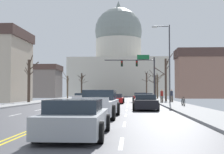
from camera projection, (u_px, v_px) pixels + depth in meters
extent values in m
cube|color=#47474D|center=(94.00, 105.00, 33.31)|extent=(14.00, 180.00, 0.06)
cube|color=yellow|center=(93.00, 105.00, 33.32)|extent=(0.10, 176.40, 0.00)
cube|color=yellow|center=(96.00, 105.00, 33.31)|extent=(0.10, 176.40, 0.00)
cube|color=silver|center=(121.00, 143.00, 9.08)|extent=(0.12, 2.20, 0.00)
cube|color=silver|center=(124.00, 124.00, 14.27)|extent=(0.12, 2.20, 0.00)
cube|color=silver|center=(126.00, 115.00, 19.45)|extent=(0.12, 2.20, 0.00)
cube|color=silver|center=(127.00, 110.00, 24.64)|extent=(0.12, 2.20, 0.00)
cube|color=silver|center=(127.00, 107.00, 29.83)|extent=(0.12, 2.20, 0.00)
cube|color=silver|center=(128.00, 104.00, 35.01)|extent=(0.12, 2.20, 0.00)
cube|color=silver|center=(128.00, 103.00, 40.20)|extent=(0.12, 2.20, 0.00)
cube|color=silver|center=(128.00, 101.00, 45.39)|extent=(0.12, 2.20, 0.00)
cube|color=silver|center=(128.00, 100.00, 50.57)|extent=(0.12, 2.20, 0.00)
cube|color=silver|center=(128.00, 99.00, 55.76)|extent=(0.12, 2.20, 0.00)
cube|color=silver|center=(128.00, 99.00, 60.95)|extent=(0.12, 2.20, 0.00)
cube|color=silver|center=(129.00, 98.00, 66.13)|extent=(0.12, 2.20, 0.00)
cube|color=silver|center=(129.00, 98.00, 71.32)|extent=(0.12, 2.20, 0.00)
cube|color=silver|center=(129.00, 97.00, 76.51)|extent=(0.12, 2.20, 0.00)
cube|color=silver|center=(129.00, 97.00, 81.69)|extent=(0.12, 2.20, 0.00)
cube|color=silver|center=(129.00, 96.00, 86.88)|extent=(0.12, 2.20, 0.00)
cube|color=silver|center=(129.00, 96.00, 92.07)|extent=(0.12, 2.20, 0.00)
cube|color=silver|center=(129.00, 96.00, 97.25)|extent=(0.12, 2.20, 0.00)
cube|color=silver|center=(15.00, 115.00, 19.85)|extent=(0.12, 2.20, 0.00)
cube|color=silver|center=(39.00, 110.00, 25.04)|extent=(0.12, 2.20, 0.00)
cube|color=silver|center=(55.00, 107.00, 30.22)|extent=(0.12, 2.20, 0.00)
cube|color=silver|center=(66.00, 104.00, 35.41)|extent=(0.12, 2.20, 0.00)
cube|color=silver|center=(74.00, 103.00, 40.59)|extent=(0.12, 2.20, 0.00)
cube|color=silver|center=(80.00, 101.00, 45.78)|extent=(0.12, 2.20, 0.00)
cube|color=silver|center=(85.00, 100.00, 50.97)|extent=(0.12, 2.20, 0.00)
cube|color=silver|center=(89.00, 99.00, 56.15)|extent=(0.12, 2.20, 0.00)
cube|color=silver|center=(93.00, 99.00, 61.34)|extent=(0.12, 2.20, 0.00)
cube|color=silver|center=(96.00, 98.00, 66.53)|extent=(0.12, 2.20, 0.00)
cube|color=silver|center=(98.00, 98.00, 71.71)|extent=(0.12, 2.20, 0.00)
cube|color=silver|center=(100.00, 97.00, 76.90)|extent=(0.12, 2.20, 0.00)
cube|color=silver|center=(102.00, 97.00, 82.09)|extent=(0.12, 2.20, 0.00)
cube|color=silver|center=(104.00, 96.00, 87.27)|extent=(0.12, 2.20, 0.00)
cube|color=silver|center=(105.00, 96.00, 92.46)|extent=(0.12, 2.20, 0.00)
cube|color=silver|center=(106.00, 96.00, 97.65)|extent=(0.12, 2.20, 0.00)
cube|color=gray|center=(175.00, 105.00, 32.84)|extent=(3.00, 180.00, 0.14)
cube|color=gray|center=(16.00, 104.00, 33.80)|extent=(3.00, 180.00, 0.14)
cylinder|color=#28282D|center=(154.00, 78.00, 48.93)|extent=(0.22, 0.22, 6.65)
cylinder|color=#28282D|center=(129.00, 60.00, 49.28)|extent=(7.80, 0.16, 0.16)
cube|color=black|center=(137.00, 64.00, 49.19)|extent=(0.32, 0.28, 0.92)
sphere|color=red|center=(137.00, 62.00, 49.04)|extent=(0.22, 0.22, 0.22)
sphere|color=#332B05|center=(137.00, 63.00, 49.03)|extent=(0.22, 0.22, 0.22)
sphere|color=black|center=(137.00, 65.00, 49.02)|extent=(0.22, 0.22, 0.22)
cube|color=black|center=(122.00, 64.00, 49.32)|extent=(0.32, 0.28, 0.92)
sphere|color=red|center=(122.00, 62.00, 49.18)|extent=(0.22, 0.22, 0.22)
sphere|color=#332B05|center=(122.00, 63.00, 49.16)|extent=(0.22, 0.22, 0.22)
sphere|color=black|center=(122.00, 65.00, 49.15)|extent=(0.22, 0.22, 0.22)
cube|color=#146033|center=(143.00, 57.00, 49.20)|extent=(1.90, 0.06, 0.70)
cylinder|color=#333338|center=(170.00, 64.00, 34.90)|extent=(0.14, 0.14, 8.78)
cylinder|color=#333338|center=(162.00, 26.00, 35.13)|extent=(1.67, 0.09, 0.09)
cube|color=#B2B2AD|center=(154.00, 27.00, 35.18)|extent=(0.56, 0.24, 0.16)
cube|color=beige|center=(118.00, 78.00, 105.06)|extent=(31.28, 20.05, 12.02)
cylinder|color=beige|center=(118.00, 50.00, 105.48)|extent=(15.23, 15.23, 6.93)
sphere|color=gray|center=(118.00, 31.00, 105.76)|extent=(15.84, 15.84, 15.84)
cone|color=gray|center=(118.00, 5.00, 106.17)|extent=(1.80, 1.80, 2.40)
cube|color=#B71414|center=(140.00, 98.00, 44.79)|extent=(1.89, 4.41, 0.66)
cube|color=#232D38|center=(140.00, 94.00, 44.55)|extent=(1.60, 2.10, 0.46)
cylinder|color=black|center=(133.00, 99.00, 46.15)|extent=(0.24, 0.65, 0.64)
cylinder|color=black|center=(145.00, 99.00, 46.11)|extent=(0.24, 0.65, 0.64)
cylinder|color=black|center=(134.00, 100.00, 43.45)|extent=(0.24, 0.65, 0.64)
cylinder|color=black|center=(147.00, 100.00, 43.41)|extent=(0.24, 0.65, 0.64)
cube|color=#B71414|center=(116.00, 100.00, 37.99)|extent=(1.86, 4.71, 0.55)
cube|color=#232D38|center=(116.00, 96.00, 37.81)|extent=(1.62, 2.21, 0.46)
cylinder|color=black|center=(109.00, 100.00, 39.49)|extent=(0.23, 0.64, 0.64)
cylinder|color=black|center=(123.00, 100.00, 39.37)|extent=(0.23, 0.64, 0.64)
cylinder|color=black|center=(107.00, 101.00, 36.60)|extent=(0.23, 0.64, 0.64)
cylinder|color=black|center=(123.00, 101.00, 36.47)|extent=(0.23, 0.64, 0.64)
cube|color=navy|center=(144.00, 101.00, 30.87)|extent=(1.86, 4.33, 0.70)
cube|color=#232D38|center=(144.00, 95.00, 30.80)|extent=(1.59, 1.96, 0.44)
cylinder|color=black|center=(135.00, 103.00, 32.26)|extent=(0.24, 0.65, 0.64)
cylinder|color=black|center=(153.00, 103.00, 32.12)|extent=(0.24, 0.65, 0.64)
cylinder|color=black|center=(135.00, 104.00, 29.61)|extent=(0.24, 0.65, 0.64)
cylinder|color=black|center=(154.00, 104.00, 29.47)|extent=(0.24, 0.65, 0.64)
cube|color=black|center=(145.00, 104.00, 24.97)|extent=(1.78, 4.34, 0.67)
cube|color=#232D38|center=(145.00, 97.00, 24.88)|extent=(1.56, 2.07, 0.40)
cylinder|color=black|center=(134.00, 105.00, 26.35)|extent=(0.22, 0.64, 0.64)
cylinder|color=black|center=(155.00, 105.00, 26.25)|extent=(0.22, 0.64, 0.64)
cylinder|color=black|center=(134.00, 107.00, 23.66)|extent=(0.22, 0.64, 0.64)
cylinder|color=black|center=(158.00, 107.00, 23.57)|extent=(0.22, 0.64, 0.64)
cube|color=silver|center=(98.00, 107.00, 17.86)|extent=(2.16, 5.72, 0.76)
cube|color=#1E2833|center=(100.00, 95.00, 18.67)|extent=(1.87, 1.99, 0.59)
cube|color=silver|center=(90.00, 100.00, 15.13)|extent=(1.81, 0.16, 0.22)
cylinder|color=black|center=(86.00, 109.00, 19.62)|extent=(0.31, 0.81, 0.80)
cylinder|color=black|center=(117.00, 109.00, 19.44)|extent=(0.31, 0.81, 0.80)
cylinder|color=black|center=(75.00, 112.00, 16.25)|extent=(0.31, 0.81, 0.80)
cylinder|color=black|center=(112.00, 113.00, 16.07)|extent=(0.31, 0.81, 0.80)
cube|color=#9EA3A8|center=(76.00, 122.00, 10.48)|extent=(1.87, 4.51, 0.65)
cube|color=#232D38|center=(74.00, 106.00, 10.20)|extent=(1.64, 1.96, 0.42)
cylinder|color=black|center=(58.00, 122.00, 11.91)|extent=(0.22, 0.64, 0.64)
cylinder|color=black|center=(107.00, 123.00, 11.81)|extent=(0.22, 0.64, 0.64)
cylinder|color=black|center=(36.00, 132.00, 9.13)|extent=(0.22, 0.64, 0.64)
cylinder|color=black|center=(100.00, 132.00, 9.02)|extent=(0.22, 0.64, 0.64)
cube|color=silver|center=(79.00, 97.00, 55.29)|extent=(1.93, 4.46, 0.57)
cube|color=#232D38|center=(80.00, 94.00, 55.69)|extent=(1.63, 1.93, 0.41)
cylinder|color=black|center=(84.00, 98.00, 53.90)|extent=(0.24, 0.65, 0.64)
cylinder|color=black|center=(73.00, 98.00, 53.94)|extent=(0.24, 0.65, 0.64)
cylinder|color=black|center=(85.00, 98.00, 56.63)|extent=(0.24, 0.65, 0.64)
cylinder|color=black|center=(75.00, 98.00, 56.66)|extent=(0.24, 0.65, 0.64)
cube|color=silver|center=(87.00, 96.00, 64.84)|extent=(1.84, 4.27, 0.57)
cube|color=#232D38|center=(87.00, 94.00, 65.04)|extent=(1.58, 2.06, 0.40)
cylinder|color=black|center=(90.00, 97.00, 63.46)|extent=(0.23, 0.64, 0.64)
cylinder|color=black|center=(81.00, 97.00, 63.59)|extent=(0.23, 0.64, 0.64)
cylinder|color=black|center=(92.00, 97.00, 66.07)|extent=(0.23, 0.64, 0.64)
cylinder|color=black|center=(84.00, 97.00, 66.21)|extent=(0.23, 0.64, 0.64)
cube|color=slate|center=(39.00, 84.00, 71.31)|extent=(9.30, 7.26, 6.17)
cube|color=#47332D|center=(39.00, 68.00, 71.47)|extent=(9.67, 7.55, 1.21)
cube|color=#8C6656|center=(203.00, 78.00, 64.81)|extent=(10.80, 6.25, 8.37)
cube|color=#47332D|center=(203.00, 54.00, 65.03)|extent=(11.23, 6.50, 1.78)
cylinder|color=#423328|center=(147.00, 85.00, 77.44)|extent=(0.31, 0.31, 5.84)
cylinder|color=#423328|center=(147.00, 74.00, 77.23)|extent=(0.39, 0.76, 1.17)
cylinder|color=#423328|center=(148.00, 81.00, 77.29)|extent=(0.74, 0.43, 0.88)
cylinder|color=#423328|center=(144.00, 80.00, 77.75)|extent=(1.19, 0.55, 0.73)
cylinder|color=#423328|center=(149.00, 78.00, 77.28)|extent=(1.13, 0.52, 1.19)
cylinder|color=#423328|center=(147.00, 77.00, 77.91)|extent=(0.55, 0.89, 1.04)
cylinder|color=#423328|center=(146.00, 74.00, 78.16)|extent=(0.43, 1.27, 1.59)
cylinder|color=#423328|center=(82.00, 85.00, 75.59)|extent=(0.33, 0.33, 5.69)
cylinder|color=#423328|center=(82.00, 77.00, 76.21)|extent=(0.33, 1.18, 1.03)
cylinder|color=#423328|center=(80.00, 77.00, 75.40)|extent=(0.89, 0.70, 0.83)
cylinder|color=#423328|center=(81.00, 79.00, 76.02)|extent=(0.56, 0.80, 1.45)
cylinder|color=#423328|center=(84.00, 76.00, 75.90)|extent=(0.99, 0.63, 0.88)
cylinder|color=#423328|center=(79.00, 77.00, 75.76)|extent=(1.17, 0.18, 0.88)
cylinder|color=#423328|center=(83.00, 78.00, 75.32)|extent=(0.65, 0.76, 0.87)
cylinder|color=#423328|center=(166.00, 80.00, 43.50)|extent=(0.30, 0.30, 5.88)
cylinder|color=#423328|center=(168.00, 67.00, 43.72)|extent=(0.74, 0.41, 0.95)
cylinder|color=#423328|center=(167.00, 64.00, 43.35)|extent=(0.44, 0.59, 0.91)
cylinder|color=#423328|center=(160.00, 71.00, 43.50)|extent=(1.68, 0.29, 1.15)
cylinder|color=#423328|center=(169.00, 59.00, 43.64)|extent=(1.09, 0.19, 1.57)
cylinder|color=#423328|center=(29.00, 81.00, 38.78)|extent=(0.36, 0.36, 5.26)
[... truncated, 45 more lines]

